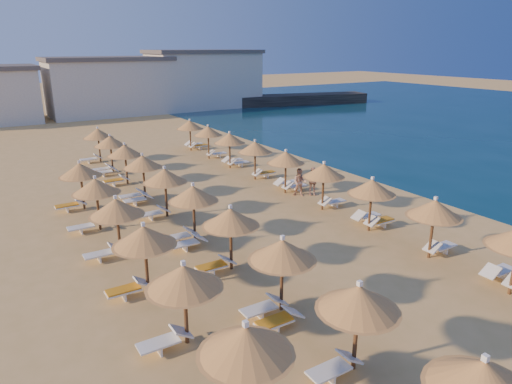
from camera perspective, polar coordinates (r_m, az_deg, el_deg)
ground at (r=21.25m, az=5.94°, el=-6.10°), size 220.00×220.00×0.00m
jetty at (r=70.54m, az=2.16°, el=11.38°), size 30.09×10.99×1.50m
hotel_blocks at (r=63.70m, az=-17.68°, el=12.57°), size 45.41×8.60×8.10m
parasol_row_east at (r=24.70m, az=8.47°, el=2.56°), size 2.30×37.46×2.73m
parasol_row_west at (r=20.78m, az=-7.86°, el=-0.33°), size 2.30×37.46×2.73m
parasol_row_inland at (r=18.12m, az=-15.59°, el=-3.58°), size 2.30×19.88×2.73m
loungers at (r=22.28m, az=-1.11°, el=-3.89°), size 14.10×36.64×0.66m
beachgoer_b at (r=27.25m, az=5.51°, el=1.21°), size 1.03×1.02×1.68m
beachgoer_c at (r=27.51m, az=7.06°, el=1.38°), size 1.10×0.84×1.73m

